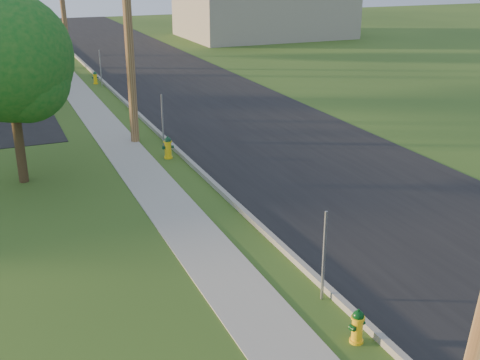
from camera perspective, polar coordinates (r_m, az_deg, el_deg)
name	(u,v)px	position (r m, az deg, el deg)	size (l,w,h in m)	color
road	(345,182)	(19.45, 9.96, -0.15)	(8.00, 120.00, 0.02)	black
curb	(229,198)	(17.68, -1.04, -1.73)	(0.15, 120.00, 0.15)	gray
sidewalk	(172,209)	(17.18, -6.47, -2.76)	(1.50, 120.00, 0.03)	#9D9A8F
utility_pole_mid	(127,10)	(22.83, -10.66, 15.59)	(1.40, 0.32, 9.80)	brown
sign_post_near	(324,256)	(12.46, 7.97, -7.18)	(0.05, 0.04, 2.00)	gray
sign_post_mid	(163,121)	(22.73, -7.35, 5.61)	(0.05, 0.04, 2.00)	gray
sign_post_far	(101,68)	(34.39, -13.08, 10.27)	(0.05, 0.04, 2.00)	gray
distant_building	(264,14)	(55.67, 2.27, 15.49)	(14.00, 10.00, 4.00)	gray
tree_verge	(12,63)	(19.41, -20.80, 10.33)	(3.87, 3.87, 5.86)	#372A19
hydrant_near	(358,326)	(11.59, 11.08, -13.45)	(0.37, 0.33, 0.70)	yellow
hydrant_mid	(168,147)	(21.46, -6.85, 3.08)	(0.42, 0.38, 0.82)	yellow
hydrant_far	(95,78)	(35.29, -13.56, 9.41)	(0.37, 0.33, 0.72)	yellow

